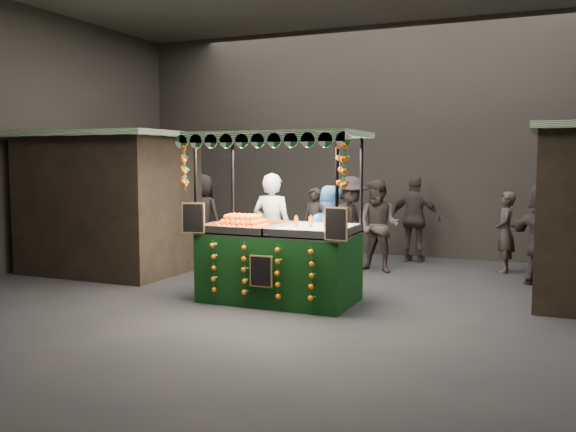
% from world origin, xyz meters
% --- Properties ---
extents(ground, '(12.00, 12.00, 0.00)m').
position_xyz_m(ground, '(0.00, 0.00, 0.00)').
color(ground, black).
rests_on(ground, ground).
extents(market_hall, '(12.10, 10.10, 5.05)m').
position_xyz_m(market_hall, '(0.00, 0.00, 3.38)').
color(market_hall, black).
rests_on(market_hall, ground).
extents(neighbour_stall_left, '(3.00, 2.20, 2.60)m').
position_xyz_m(neighbour_stall_left, '(-4.40, 1.00, 1.31)').
color(neighbour_stall_left, black).
rests_on(neighbour_stall_left, ground).
extents(juice_stall, '(2.57, 1.51, 2.49)m').
position_xyz_m(juice_stall, '(-0.47, -0.07, 0.77)').
color(juice_stall, black).
rests_on(juice_stall, ground).
extents(vendor_grey, '(0.70, 0.47, 1.87)m').
position_xyz_m(vendor_grey, '(-1.07, 1.02, 0.94)').
color(vendor_grey, gray).
rests_on(vendor_grey, ground).
extents(vendor_blue, '(0.86, 0.69, 1.69)m').
position_xyz_m(vendor_blue, '(-0.01, 0.82, 0.84)').
color(vendor_blue, navy).
rests_on(vendor_blue, ground).
extents(shopper_0, '(0.63, 0.49, 1.52)m').
position_xyz_m(shopper_0, '(-1.26, 3.55, 0.76)').
color(shopper_0, '#2E2625').
rests_on(shopper_0, ground).
extents(shopper_1, '(0.94, 0.78, 1.73)m').
position_xyz_m(shopper_1, '(0.26, 2.87, 0.86)').
color(shopper_1, '#2D2625').
rests_on(shopper_1, ground).
extents(shopper_2, '(1.08, 0.52, 1.78)m').
position_xyz_m(shopper_2, '(0.67, 4.27, 0.89)').
color(shopper_2, '#2E2A25').
rests_on(shopper_2, ground).
extents(shopper_3, '(1.04, 1.31, 1.77)m').
position_xyz_m(shopper_3, '(-0.31, 2.94, 0.89)').
color(shopper_3, '#2C2523').
rests_on(shopper_3, ground).
extents(shopper_4, '(0.91, 0.62, 1.80)m').
position_xyz_m(shopper_4, '(-3.54, 2.89, 0.90)').
color(shopper_4, black).
rests_on(shopper_4, ground).
extents(shopper_5, '(1.55, 1.43, 1.73)m').
position_xyz_m(shopper_5, '(3.11, 2.64, 0.87)').
color(shopper_5, '#2D2824').
rests_on(shopper_5, ground).
extents(shopper_6, '(0.41, 0.58, 1.51)m').
position_xyz_m(shopper_6, '(2.45, 3.74, 0.75)').
color(shopper_6, '#2B2523').
rests_on(shopper_6, ground).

